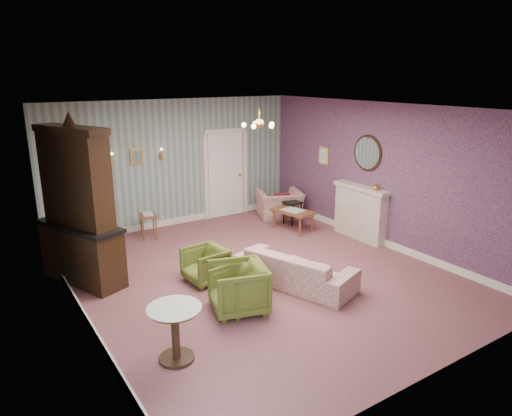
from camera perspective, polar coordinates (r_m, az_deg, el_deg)
floor at (r=8.32m, az=0.36°, el=-8.16°), size 7.00×7.00×0.00m
ceiling at (r=7.60m, az=0.40°, el=12.20°), size 7.00×7.00×0.00m
wall_back at (r=10.85m, az=-9.93°, el=5.44°), size 6.00×0.00×6.00m
wall_front at (r=5.42m, az=21.41°, el=-6.39°), size 6.00×0.00×6.00m
wall_left at (r=6.72m, az=-21.48°, el=-2.08°), size 0.00×7.00×7.00m
wall_right at (r=9.77m, az=15.25°, el=3.93°), size 0.00×7.00×7.00m
wall_right_floral at (r=9.76m, az=15.19°, el=3.92°), size 0.00×7.00×7.00m
door at (r=11.45m, az=-3.78°, el=4.31°), size 1.12×0.12×2.16m
olive_chair_a at (r=6.96m, az=-2.22°, el=-9.55°), size 0.94×0.97×0.81m
olive_chair_b at (r=7.03m, az=-2.04°, el=-9.75°), size 0.72×0.76×0.70m
olive_chair_c at (r=7.97m, az=-6.26°, el=-6.77°), size 0.66×0.69×0.67m
sofa_chintz at (r=7.80m, az=4.83°, el=-6.73°), size 1.26×2.12×0.80m
wingback_chair at (r=11.38m, az=2.93°, el=0.99°), size 1.20×0.99×0.90m
dresser at (r=8.14m, az=-21.20°, el=0.66°), size 1.17×1.78×2.80m
fireplace at (r=10.14m, az=12.68°, el=-0.53°), size 0.30×1.40×1.16m
mantel_vase at (r=9.70m, az=14.52°, el=2.58°), size 0.15×0.15×0.15m
oval_mirror at (r=9.93m, az=13.54°, el=6.59°), size 0.04×0.76×0.84m
framed_print at (r=10.94m, az=8.36°, el=6.39°), size 0.04×0.34×0.42m
coffee_table at (r=10.54m, az=4.53°, el=-1.49°), size 0.69×1.02×0.48m
side_table_black at (r=10.97m, az=4.50°, el=-0.58°), size 0.40×0.40×0.54m
pedestal_table at (r=5.97m, az=-9.88°, el=-14.97°), size 0.80×0.80×0.73m
nesting_table at (r=10.25m, az=-13.09°, el=-2.10°), size 0.43×0.50×0.57m
gilt_mirror_back at (r=10.46m, az=-14.45°, el=6.16°), size 0.28×0.06×0.36m
sconce_left at (r=10.28m, az=-17.32°, el=5.77°), size 0.16×0.12×0.30m
sconce_right at (r=10.62m, az=-11.60°, el=6.49°), size 0.16×0.12×0.30m
chandelier at (r=7.62m, az=0.39°, el=10.17°), size 0.56×0.56×0.36m
burgundy_cushion at (r=11.22m, az=3.18°, el=0.93°), size 0.41×0.28×0.39m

